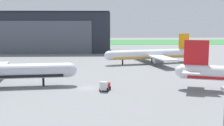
{
  "coord_description": "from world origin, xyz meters",
  "views": [
    {
      "loc": [
        3.65,
        -72.68,
        16.55
      ],
      "look_at": [
        6.8,
        21.24,
        3.28
      ],
      "focal_mm": 48.12,
      "sensor_mm": 36.0,
      "label": 1
    }
  ],
  "objects": [
    {
      "name": "baggage_tug",
      "position": [
        4.31,
        -2.69,
        1.15
      ],
      "size": [
        2.88,
        3.87,
        2.38
      ],
      "color": "silver",
      "rests_on": "ground_plane"
    },
    {
      "name": "ground_plane",
      "position": [
        0.0,
        0.0,
        0.0
      ],
      "size": [
        440.0,
        440.0,
        0.0
      ],
      "primitive_type": "plane",
      "color": "slate"
    },
    {
      "name": "grass_field_strip",
      "position": [
        0.0,
        160.75,
        0.04
      ],
      "size": [
        440.0,
        56.0,
        0.08
      ],
      "primitive_type": "cube",
      "color": "#387C3F",
      "rests_on": "ground_plane"
    },
    {
      "name": "maintenance_hangar",
      "position": [
        -30.82,
        92.67,
        10.44
      ],
      "size": [
        77.18,
        30.37,
        21.81
      ],
      "color": "#232833",
      "rests_on": "ground_plane"
    },
    {
      "name": "airliner_far_left",
      "position": [
        22.63,
        42.67,
        3.49
      ],
      "size": [
        35.95,
        33.15,
        11.51
      ],
      "color": "silver",
      "rests_on": "ground_plane"
    }
  ]
}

